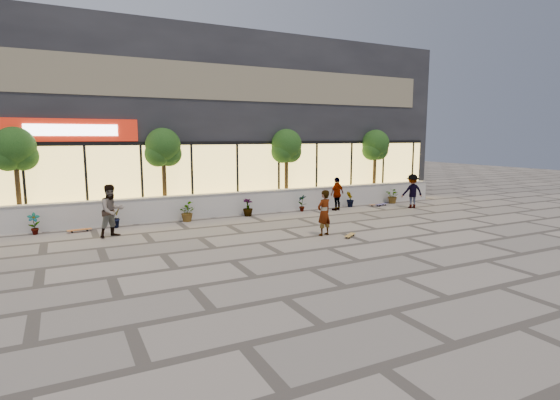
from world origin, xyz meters
name	(u,v)px	position (x,y,z in m)	size (l,w,h in m)	color
ground	(328,248)	(0.00, 0.00, 0.00)	(80.00, 80.00, 0.00)	gray
planter_wall	(245,203)	(0.00, 7.00, 0.52)	(22.00, 0.42, 1.04)	beige
retail_building	(207,124)	(0.00, 12.49, 4.25)	(24.00, 9.17, 8.50)	black
shrub_a	(34,224)	(-8.50, 6.45, 0.41)	(0.43, 0.29, 0.81)	#173C13
shrub_b	(116,217)	(-5.70, 6.45, 0.41)	(0.45, 0.36, 0.81)	#173C13
shrub_c	(186,212)	(-2.90, 6.45, 0.41)	(0.73, 0.63, 0.81)	#173C13
shrub_d	(248,207)	(-0.10, 6.45, 0.41)	(0.45, 0.45, 0.81)	#173C13
shrub_e	(302,203)	(2.70, 6.45, 0.41)	(0.43, 0.29, 0.81)	#173C13
shrub_f	(350,199)	(5.50, 6.45, 0.41)	(0.45, 0.36, 0.81)	#173C13
shrub_g	(393,196)	(8.30, 6.45, 0.41)	(0.73, 0.63, 0.81)	#173C13
tree_west	(15,152)	(-9.00, 7.70, 2.99)	(1.60, 1.50, 3.92)	#422E17
tree_midwest	(163,150)	(-3.50, 7.70, 2.99)	(1.60, 1.50, 3.92)	#422E17
tree_mideast	(286,148)	(2.50, 7.70, 2.99)	(1.60, 1.50, 3.92)	#422E17
tree_east	(375,147)	(8.00, 7.70, 2.99)	(1.60, 1.50, 3.92)	#422E17
skater_center	(324,213)	(0.87, 1.63, 0.83)	(0.60, 0.40, 1.65)	white
skater_left	(112,211)	(-5.98, 4.81, 0.94)	(0.91, 0.71, 1.88)	#8A7859
skater_right_near	(337,194)	(4.34, 5.92, 0.81)	(0.95, 0.39, 1.62)	silver
skater_right_far	(412,191)	(8.12, 4.87, 0.84)	(1.09, 0.63, 1.69)	maroon
skateboard_center	(350,235)	(1.54, 0.96, 0.07)	(0.70, 0.58, 0.09)	olive
skateboard_left	(80,230)	(-7.02, 6.20, 0.09)	(0.87, 0.31, 0.10)	#CD6826
skateboard_right_near	(376,205)	(6.90, 6.13, 0.07)	(0.73, 0.27, 0.09)	#965531
skateboard_right_far	(381,204)	(7.18, 6.04, 0.08)	(0.87, 0.45, 0.10)	#484178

